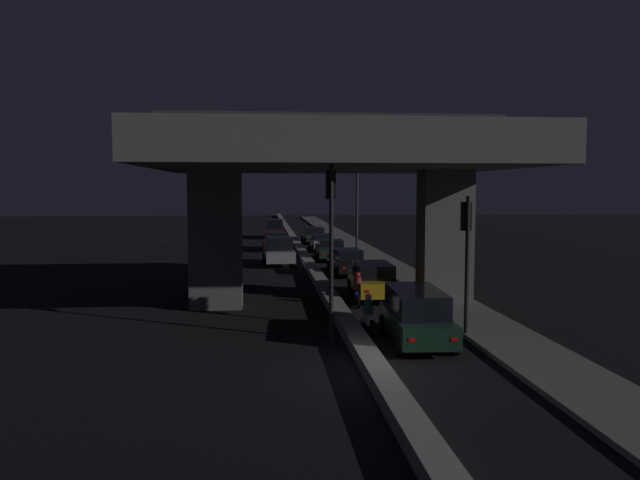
# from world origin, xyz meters

# --- Properties ---
(ground_plane) EXTENTS (200.00, 200.00, 0.00)m
(ground_plane) POSITION_xyz_m (0.00, 0.00, 0.00)
(ground_plane) COLOR black
(median_divider) EXTENTS (0.65, 126.00, 0.40)m
(median_divider) POSITION_xyz_m (0.00, 35.00, 0.20)
(median_divider) COLOR gray
(median_divider) RESTS_ON ground_plane
(sidewalk_right) EXTENTS (2.48, 126.00, 0.15)m
(sidewalk_right) POSITION_xyz_m (4.94, 28.00, 0.08)
(sidewalk_right) COLOR slate
(sidewalk_right) RESTS_ON ground_plane
(elevated_overpass) EXTENTS (14.73, 13.86, 8.10)m
(elevated_overpass) POSITION_xyz_m (0.00, 9.91, 6.09)
(elevated_overpass) COLOR #5B5956
(elevated_overpass) RESTS_ON ground_plane
(traffic_light_left_of_median) EXTENTS (0.30, 0.49, 5.76)m
(traffic_light_left_of_median) POSITION_xyz_m (-0.73, 3.86, 3.90)
(traffic_light_left_of_median) COLOR black
(traffic_light_left_of_median) RESTS_ON ground_plane
(traffic_light_right_of_median) EXTENTS (0.30, 0.49, 4.72)m
(traffic_light_right_of_median) POSITION_xyz_m (3.80, 3.87, 3.22)
(traffic_light_right_of_median) COLOR black
(traffic_light_right_of_median) RESTS_ON ground_plane
(street_lamp) EXTENTS (2.70, 0.32, 8.90)m
(street_lamp) POSITION_xyz_m (3.57, 28.73, 5.24)
(street_lamp) COLOR #2D2D30
(street_lamp) RESTS_ON ground_plane
(car_dark_green_lead) EXTENTS (2.04, 4.64, 1.73)m
(car_dark_green_lead) POSITION_xyz_m (1.96, 3.19, 0.92)
(car_dark_green_lead) COLOR black
(car_dark_green_lead) RESTS_ON ground_plane
(car_taxi_yellow_second) EXTENTS (2.00, 4.64, 1.59)m
(car_taxi_yellow_second) POSITION_xyz_m (2.06, 11.51, 0.84)
(car_taxi_yellow_second) COLOR gold
(car_taxi_yellow_second) RESTS_ON ground_plane
(car_black_third) EXTENTS (1.97, 4.70, 1.48)m
(car_black_third) POSITION_xyz_m (1.92, 19.35, 0.76)
(car_black_third) COLOR black
(car_black_third) RESTS_ON ground_plane
(car_dark_green_fourth) EXTENTS (2.08, 4.57, 1.43)m
(car_dark_green_fourth) POSITION_xyz_m (1.76, 26.56, 0.75)
(car_dark_green_fourth) COLOR black
(car_dark_green_fourth) RESTS_ON ground_plane
(car_silver_fifth) EXTENTS (1.91, 4.19, 1.37)m
(car_silver_fifth) POSITION_xyz_m (1.74, 32.92, 0.73)
(car_silver_fifth) COLOR gray
(car_silver_fifth) RESTS_ON ground_plane
(car_dark_green_sixth) EXTENTS (2.12, 4.52, 1.49)m
(car_dark_green_sixth) POSITION_xyz_m (1.71, 39.87, 0.77)
(car_dark_green_sixth) COLOR black
(car_dark_green_sixth) RESTS_ON ground_plane
(car_silver_lead_oncoming) EXTENTS (2.13, 4.41, 1.83)m
(car_silver_lead_oncoming) POSITION_xyz_m (-1.89, 24.13, 0.94)
(car_silver_lead_oncoming) COLOR gray
(car_silver_lead_oncoming) RESTS_ON ground_plane
(car_dark_red_second_oncoming) EXTENTS (2.01, 4.46, 1.43)m
(car_dark_red_second_oncoming) POSITION_xyz_m (-1.87, 34.13, 0.75)
(car_dark_red_second_oncoming) COLOR #591414
(car_dark_red_second_oncoming) RESTS_ON ground_plane
(car_dark_red_third_oncoming) EXTENTS (2.07, 4.52, 1.87)m
(car_dark_red_third_oncoming) POSITION_xyz_m (-1.67, 46.49, 0.99)
(car_dark_red_third_oncoming) COLOR #591414
(car_dark_red_third_oncoming) RESTS_ON ground_plane
(motorcycle_white_filtering_near) EXTENTS (0.34, 1.79, 1.37)m
(motorcycle_white_filtering_near) POSITION_xyz_m (0.66, 4.66, 0.59)
(motorcycle_white_filtering_near) COLOR black
(motorcycle_white_filtering_near) RESTS_ON ground_plane
(motorcycle_blue_filtering_mid) EXTENTS (0.34, 1.74, 1.44)m
(motorcycle_blue_filtering_mid) POSITION_xyz_m (1.06, 9.71, 0.62)
(motorcycle_blue_filtering_mid) COLOR black
(motorcycle_blue_filtering_mid) RESTS_ON ground_plane
(pedestrian_on_sidewalk) EXTENTS (0.33, 0.33, 1.68)m
(pedestrian_on_sidewalk) POSITION_xyz_m (4.73, 10.30, 1.00)
(pedestrian_on_sidewalk) COLOR black
(pedestrian_on_sidewalk) RESTS_ON sidewalk_right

